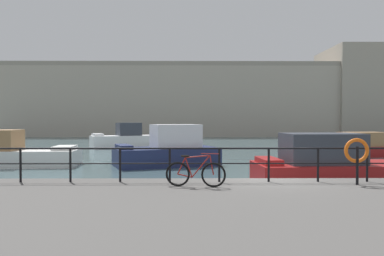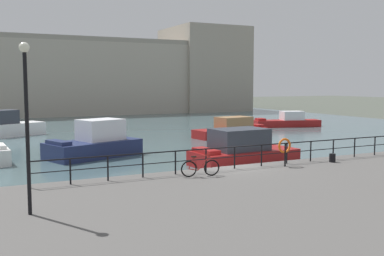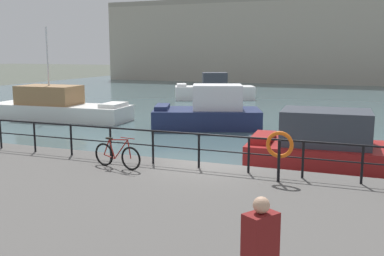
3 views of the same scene
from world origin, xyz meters
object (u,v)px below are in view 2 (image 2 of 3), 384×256
moored_small_launch (95,143)px  quay_lamp_post (26,108)px  moored_harbor_tender (242,151)px  life_ring_stand (285,147)px  moored_red_daysailer (288,121)px  moored_green_narrowboat (3,128)px  harbor_building (86,77)px  moored_cabin_cruiser (232,129)px  mooring_bollard (332,158)px  parked_bicycle (200,168)px

moored_small_launch → quay_lamp_post: bearing=49.4°
moored_small_launch → moored_harbor_tender: bearing=116.5°
life_ring_stand → quay_lamp_post: size_ratio=0.26×
moored_red_daysailer → life_ring_stand: life_ring_stand is taller
moored_green_narrowboat → moored_small_launch: (4.75, -15.18, 0.06)m
moored_green_narrowboat → harbor_building: bearing=-140.5°
moored_red_daysailer → moored_cabin_cruiser: (-10.86, -5.72, 0.09)m
moored_green_narrowboat → moored_harbor_tender: 25.20m
harbor_building → moored_green_narrowboat: size_ratio=8.77×
life_ring_stand → moored_harbor_tender: bearing=79.9°
mooring_bollard → harbor_building: bearing=89.6°
moored_red_daysailer → moored_harbor_tender: size_ratio=1.18×
moored_red_daysailer → moored_harbor_tender: (-17.88, -18.46, 0.23)m
life_ring_stand → mooring_bollard: bearing=-2.8°
moored_harbor_tender → life_ring_stand: bearing=76.6°
quay_lamp_post → harbor_building: bearing=75.3°
moored_red_daysailer → moored_green_narrowboat: (-29.88, 3.70, 0.23)m
moored_harbor_tender → moored_small_launch: moored_small_launch is taller
harbor_building → quay_lamp_post: harbor_building is taller
moored_cabin_cruiser → moored_harbor_tender: bearing=-126.5°
moored_cabin_cruiser → life_ring_stand: bearing=-121.4°
moored_red_daysailer → moored_green_narrowboat: 30.11m
moored_harbor_tender → moored_small_launch: (-7.26, 6.98, 0.07)m
parked_bicycle → mooring_bollard: bearing=11.4°
moored_green_narrowboat → moored_small_launch: size_ratio=1.13×
parked_bicycle → quay_lamp_post: 8.49m
parked_bicycle → quay_lamp_post: (-7.43, -2.84, 2.94)m
moored_red_daysailer → quay_lamp_post: quay_lamp_post is taller
moored_small_launch → mooring_bollard: 15.59m
moored_harbor_tender → moored_red_daysailer: bearing=-137.3°
life_ring_stand → harbor_building: bearing=86.6°
moored_red_daysailer → moored_small_launch: bearing=39.5°
parked_bicycle → harbor_building: bearing=91.5°
moored_small_launch → life_ring_stand: bearing=97.3°
mooring_bollard → quay_lamp_post: bearing=-168.6°
moored_red_daysailer → parked_bicycle: 33.91m
harbor_building → mooring_bollard: harbor_building is taller
quay_lamp_post → life_ring_stand: bearing=14.7°
moored_red_daysailer → mooring_bollard: size_ratio=17.79×
moored_cabin_cruiser → mooring_bollard: size_ratio=17.11×
moored_small_launch → quay_lamp_post: quay_lamp_post is taller
harbor_building → parked_bicycle: (-8.24, -56.70, -4.73)m
mooring_bollard → moored_small_launch: bearing=126.4°
moored_small_launch → quay_lamp_post: (-6.00, -15.61, 3.29)m
harbor_building → quay_lamp_post: 61.59m
moored_cabin_cruiser → mooring_bollard: (-5.01, -18.30, 0.38)m
mooring_bollard → quay_lamp_post: size_ratio=0.08×
moored_harbor_tender → parked_bicycle: size_ratio=3.78×
harbor_building → moored_red_daysailer: size_ratio=8.57×
moored_red_daysailer → moored_cabin_cruiser: 12.28m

